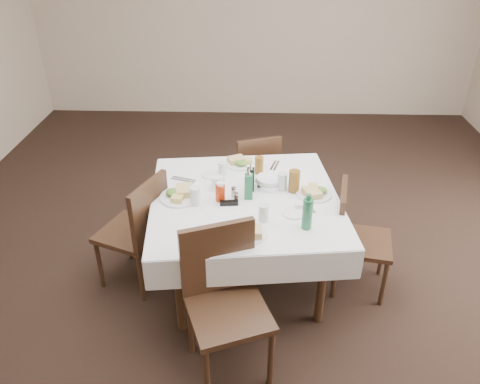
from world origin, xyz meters
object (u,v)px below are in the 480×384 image
(chair_north, at_px, (255,171))
(bread_basket, at_px, (269,182))
(water_s, at_px, (264,213))
(oil_cruet_dark, at_px, (251,179))
(dining_table, at_px, (245,207))
(water_w, at_px, (195,196))
(chair_south, at_px, (224,292))
(water_n, at_px, (222,169))
(water_e, at_px, (282,181))
(coffee_mug, at_px, (217,183))
(chair_east, at_px, (353,233))
(green_bottle, at_px, (307,213))
(chair_west, at_px, (140,226))
(ketchup_bottle, at_px, (220,192))
(oil_cruet_green, at_px, (249,185))

(chair_north, distance_m, bread_basket, 0.81)
(water_s, bearing_deg, oil_cruet_dark, 103.01)
(dining_table, xyz_separation_m, water_w, (-0.35, -0.11, 0.15))
(chair_north, distance_m, chair_south, 1.68)
(water_n, relative_size, oil_cruet_dark, 0.51)
(bread_basket, bearing_deg, chair_north, 98.06)
(bread_basket, bearing_deg, chair_south, -107.02)
(dining_table, xyz_separation_m, water_e, (0.27, 0.13, 0.14))
(chair_south, relative_size, coffee_mug, 7.40)
(chair_east, bearing_deg, oil_cruet_dark, 169.83)
(chair_north, distance_m, oil_cruet_dark, 0.89)
(green_bottle, bearing_deg, chair_west, 165.35)
(dining_table, xyz_separation_m, oil_cruet_dark, (0.04, 0.10, 0.18))
(bread_basket, bearing_deg, oil_cruet_dark, -153.42)
(water_s, xyz_separation_m, water_w, (-0.47, 0.19, 0.01))
(water_n, bearing_deg, oil_cruet_dark, -44.25)
(water_w, relative_size, green_bottle, 0.54)
(water_s, relative_size, oil_cruet_dark, 0.53)
(water_s, relative_size, green_bottle, 0.48)
(chair_south, bearing_deg, ketchup_bottle, 95.22)
(water_s, height_order, green_bottle, green_bottle)
(water_w, bearing_deg, bread_basket, 28.14)
(chair_south, distance_m, water_e, 1.00)
(chair_north, height_order, chair_west, chair_west)
(chair_east, height_order, oil_cruet_green, oil_cruet_green)
(water_s, xyz_separation_m, oil_cruet_green, (-0.10, 0.29, 0.04))
(chair_north, bearing_deg, bread_basket, -81.94)
(water_n, bearing_deg, green_bottle, -49.23)
(water_w, distance_m, ketchup_bottle, 0.18)
(chair_south, bearing_deg, water_e, 66.86)
(water_e, height_order, coffee_mug, water_e)
(chair_north, bearing_deg, coffee_mug, -109.52)
(water_w, relative_size, oil_cruet_dark, 0.60)
(water_e, xyz_separation_m, bread_basket, (-0.09, 0.05, -0.03))
(oil_cruet_dark, relative_size, oil_cruet_green, 0.93)
(chair_east, distance_m, water_e, 0.64)
(water_n, bearing_deg, dining_table, -59.96)
(dining_table, height_order, chair_west, chair_west)
(chair_west, distance_m, water_n, 0.76)
(water_e, bearing_deg, chair_south, -113.14)
(coffee_mug, bearing_deg, chair_west, -162.64)
(chair_south, relative_size, water_w, 7.22)
(coffee_mug, bearing_deg, chair_east, -8.69)
(green_bottle, bearing_deg, water_e, 105.39)
(dining_table, xyz_separation_m, coffee_mug, (-0.21, 0.12, 0.12))
(oil_cruet_green, bearing_deg, ketchup_bottle, -168.00)
(water_s, bearing_deg, coffee_mug, 129.10)
(chair_west, relative_size, coffee_mug, 7.02)
(dining_table, bearing_deg, oil_cruet_green, -13.37)
(chair_south, distance_m, coffee_mug, 0.92)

